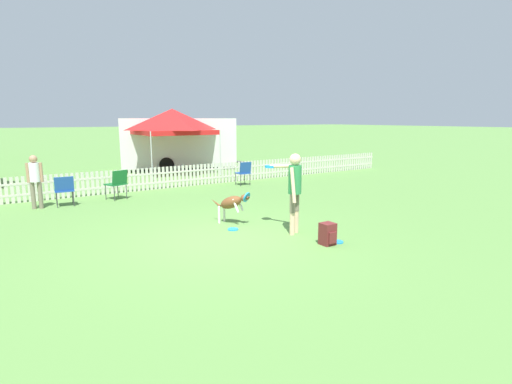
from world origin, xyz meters
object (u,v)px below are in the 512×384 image
object	(u,v)px
folding_chair_center	(117,182)
folding_chair_green_right	(244,171)
handler_person	(293,184)
frisbee_near_handler	(337,242)
backpack_on_grass	(328,234)
equipment_trailer	(178,142)
folding_chair_blue_left	(64,188)
canopy_tent_main	(173,122)
spectator_standing	(35,177)
leaping_dog	(232,203)
frisbee_near_dog	(233,229)

from	to	relation	value
folding_chair_center	folding_chair_green_right	size ratio (longest dim) A/B	1.04
handler_person	frisbee_near_handler	bearing A→B (deg)	-97.28
backpack_on_grass	equipment_trailer	xyz separation A→B (m)	(2.29, 13.07, 1.09)
folding_chair_center	folding_chair_blue_left	bearing A→B (deg)	-15.00
folding_chair_blue_left	canopy_tent_main	bearing A→B (deg)	-132.77
frisbee_near_handler	spectator_standing	xyz separation A→B (m)	(-4.75, 6.80, 0.88)
backpack_on_grass	canopy_tent_main	bearing A→B (deg)	83.06
backpack_on_grass	folding_chair_green_right	distance (m)	7.39
backpack_on_grass	folding_chair_green_right	size ratio (longest dim) A/B	0.50
frisbee_near_handler	folding_chair_green_right	xyz separation A→B (m)	(2.10, 7.00, 0.52)
canopy_tent_main	spectator_standing	xyz separation A→B (m)	(-5.88, -4.65, -1.44)
handler_person	backpack_on_grass	world-z (taller)	handler_person
leaping_dog	equipment_trailer	distance (m)	11.11
spectator_standing	equipment_trailer	size ratio (longest dim) A/B	0.24
leaping_dog	spectator_standing	world-z (taller)	spectator_standing
frisbee_near_dog	backpack_on_grass	xyz separation A→B (m)	(1.03, -1.96, 0.20)
frisbee_near_dog	folding_chair_center	distance (m)	5.08
equipment_trailer	backpack_on_grass	bearing A→B (deg)	-83.23
leaping_dog	folding_chair_green_right	size ratio (longest dim) A/B	1.18
backpack_on_grass	spectator_standing	distance (m)	8.17
spectator_standing	leaping_dog	bearing A→B (deg)	146.80
backpack_on_grass	spectator_standing	world-z (taller)	spectator_standing
frisbee_near_handler	canopy_tent_main	distance (m)	11.74
spectator_standing	folding_chair_center	bearing A→B (deg)	-161.82
folding_chair_blue_left	folding_chair_center	xyz separation A→B (m)	(1.52, 0.16, 0.03)
frisbee_near_dog	folding_chair_green_right	world-z (taller)	folding_chair_green_right
frisbee_near_dog	folding_chair_green_right	xyz separation A→B (m)	(3.39, 5.03, 0.52)
handler_person	frisbee_near_dog	size ratio (longest dim) A/B	7.20
spectator_standing	equipment_trailer	world-z (taller)	equipment_trailer
leaping_dog	frisbee_near_dog	size ratio (longest dim) A/B	4.30
handler_person	canopy_tent_main	xyz separation A→B (m)	(1.48, 10.44, 1.24)
leaping_dog	canopy_tent_main	distance (m)	9.46
frisbee_near_dog	folding_chair_blue_left	size ratio (longest dim) A/B	0.28
folding_chair_center	canopy_tent_main	distance (m)	6.14
frisbee_near_handler	backpack_on_grass	bearing A→B (deg)	178.29
leaping_dog	folding_chair_green_right	bearing A→B (deg)	-150.79
folding_chair_center	canopy_tent_main	size ratio (longest dim) A/B	0.29
folding_chair_blue_left	canopy_tent_main	xyz separation A→B (m)	(5.19, 4.75, 1.81)
backpack_on_grass	spectator_standing	size ratio (longest dim) A/B	0.29
leaping_dog	backpack_on_grass	bearing A→B (deg)	81.86
canopy_tent_main	spectator_standing	world-z (taller)	canopy_tent_main
frisbee_near_handler	folding_chair_center	bearing A→B (deg)	110.35
backpack_on_grass	equipment_trailer	size ratio (longest dim) A/B	0.07
backpack_on_grass	canopy_tent_main	distance (m)	11.72
folding_chair_green_right	frisbee_near_handler	bearing A→B (deg)	75.23
folding_chair_green_right	equipment_trailer	distance (m)	6.13
folding_chair_center	spectator_standing	bearing A→B (deg)	-19.54
leaping_dog	folding_chair_center	world-z (taller)	folding_chair_center
frisbee_near_handler	equipment_trailer	distance (m)	13.30
frisbee_near_dog	canopy_tent_main	world-z (taller)	canopy_tent_main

